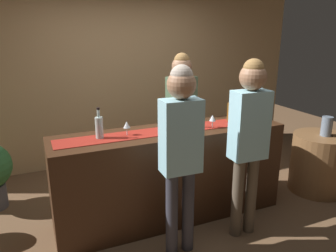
% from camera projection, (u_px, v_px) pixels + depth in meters
% --- Properties ---
extents(ground_plane, '(10.00, 10.00, 0.00)m').
position_uv_depth(ground_plane, '(171.00, 215.00, 3.63)').
color(ground_plane, brown).
extents(back_wall, '(6.00, 0.12, 2.90)m').
position_uv_depth(back_wall, '(120.00, 67.00, 4.89)').
color(back_wall, tan).
rests_on(back_wall, ground).
extents(bar_counter, '(2.46, 0.60, 0.99)m').
position_uv_depth(bar_counter, '(171.00, 174.00, 3.49)').
color(bar_counter, '#3D2314').
rests_on(bar_counter, ground).
extents(counter_runner_cloth, '(2.34, 0.28, 0.01)m').
position_uv_depth(counter_runner_cloth, '(171.00, 130.00, 3.35)').
color(counter_runner_cloth, maroon).
rests_on(counter_runner_cloth, bar_counter).
extents(wine_bottle_green, '(0.07, 0.07, 0.30)m').
position_uv_depth(wine_bottle_green, '(179.00, 117.00, 3.40)').
color(wine_bottle_green, '#194723').
rests_on(wine_bottle_green, bar_counter).
extents(wine_bottle_amber, '(0.07, 0.07, 0.30)m').
position_uv_depth(wine_bottle_amber, '(230.00, 111.00, 3.66)').
color(wine_bottle_amber, brown).
rests_on(wine_bottle_amber, bar_counter).
extents(wine_bottle_clear, '(0.07, 0.07, 0.30)m').
position_uv_depth(wine_bottle_clear, '(99.00, 127.00, 3.06)').
color(wine_bottle_clear, '#B2C6C1').
rests_on(wine_bottle_clear, bar_counter).
extents(wine_glass_near_customer, '(0.07, 0.07, 0.14)m').
position_uv_depth(wine_glass_near_customer, '(127.00, 125.00, 3.15)').
color(wine_glass_near_customer, silver).
rests_on(wine_glass_near_customer, bar_counter).
extents(wine_glass_mid_counter, '(0.07, 0.07, 0.14)m').
position_uv_depth(wine_glass_mid_counter, '(162.00, 123.00, 3.23)').
color(wine_glass_mid_counter, silver).
rests_on(wine_glass_mid_counter, bar_counter).
extents(wine_glass_far_end, '(0.07, 0.07, 0.14)m').
position_uv_depth(wine_glass_far_end, '(213.00, 118.00, 3.40)').
color(wine_glass_far_end, silver).
rests_on(wine_glass_far_end, bar_counter).
extents(bartender, '(0.37, 0.25, 1.73)m').
position_uv_depth(bartender, '(181.00, 107.00, 3.99)').
color(bartender, '#26262B').
rests_on(bartender, ground).
extents(customer_sipping, '(0.35, 0.25, 1.75)m').
position_uv_depth(customer_sipping, '(249.00, 130.00, 3.01)').
color(customer_sipping, brown).
rests_on(customer_sipping, ground).
extents(customer_browsing, '(0.35, 0.24, 1.73)m').
position_uv_depth(customer_browsing, '(181.00, 142.00, 2.75)').
color(customer_browsing, '#33333D').
rests_on(customer_browsing, ground).
extents(round_side_table, '(0.68, 0.68, 0.74)m').
position_uv_depth(round_side_table, '(319.00, 163.00, 4.11)').
color(round_side_table, brown).
rests_on(round_side_table, ground).
extents(vase_on_side_table, '(0.13, 0.13, 0.24)m').
position_uv_depth(vase_on_side_table, '(327.00, 126.00, 3.95)').
color(vase_on_side_table, slate).
rests_on(vase_on_side_table, round_side_table).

